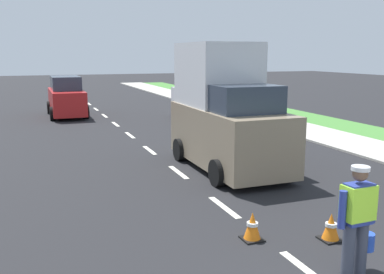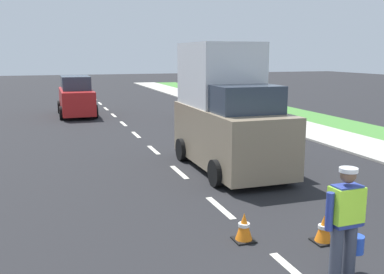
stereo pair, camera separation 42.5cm
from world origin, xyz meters
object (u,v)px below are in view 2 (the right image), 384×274
object	(u,v)px
road_worker	(346,218)
delivery_truck	(227,112)
car_parked_far	(210,99)
car_oncoming_second	(76,97)
traffic_cone_near	(324,229)
traffic_cone_far	(244,227)

from	to	relation	value
road_worker	delivery_truck	xyz separation A→B (m)	(0.89, 6.42, 0.68)
road_worker	car_parked_far	size ratio (longest dim) A/B	0.39
road_worker	car_oncoming_second	bearing A→B (deg)	97.22
car_parked_far	car_oncoming_second	bearing A→B (deg)	148.44
road_worker	traffic_cone_near	bearing A→B (deg)	67.31
car_parked_far	car_oncoming_second	distance (m)	7.21
road_worker	traffic_cone_far	xyz separation A→B (m)	(-0.80, 1.65, -0.68)
traffic_cone_near	car_parked_far	xyz separation A→B (m)	(3.25, 14.07, 0.78)
car_oncoming_second	traffic_cone_near	bearing A→B (deg)	-80.80
traffic_cone_far	delivery_truck	xyz separation A→B (m)	(1.69, 4.77, 1.36)
traffic_cone_far	car_parked_far	distance (m)	14.33
car_oncoming_second	car_parked_far	bearing A→B (deg)	-31.56
traffic_cone_far	delivery_truck	bearing A→B (deg)	70.46
car_oncoming_second	delivery_truck	bearing A→B (deg)	-75.31
traffic_cone_near	car_parked_far	world-z (taller)	car_parked_far
road_worker	traffic_cone_far	size ratio (longest dim) A/B	3.28
road_worker	delivery_truck	world-z (taller)	delivery_truck
traffic_cone_near	car_parked_far	distance (m)	14.46
car_parked_far	car_oncoming_second	size ratio (longest dim) A/B	0.99
traffic_cone_near	car_oncoming_second	bearing A→B (deg)	99.20
traffic_cone_far	car_oncoming_second	world-z (taller)	car_oncoming_second
road_worker	delivery_truck	size ratio (longest dim) A/B	0.36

